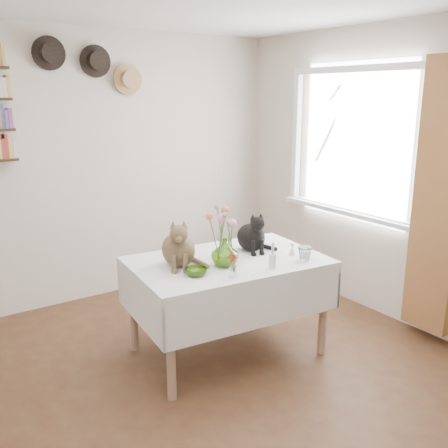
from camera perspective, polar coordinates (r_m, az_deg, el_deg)
room at (r=2.79m, az=-0.08°, el=0.77°), size 4.08×4.58×2.58m
window at (r=4.66m, az=14.53°, el=7.73°), size 0.12×1.52×1.32m
curtain at (r=4.11m, az=23.38°, el=2.63°), size 0.12×0.38×2.10m
dining_table at (r=3.72m, az=0.39°, el=-6.75°), size 1.47×1.03×0.75m
tabby_cat at (r=3.49m, az=-5.26°, el=-1.94°), size 0.35×0.38×0.36m
black_cat at (r=3.83m, az=3.10°, el=-0.71°), size 0.28×0.32×0.32m
flower_vase at (r=3.49m, az=0.10°, el=-3.27°), size 0.26×0.26×0.20m
green_bowl at (r=3.35m, az=-3.24°, el=-5.48°), size 0.18×0.18×0.05m
drinking_glass at (r=3.69m, az=9.23°, el=-3.32°), size 0.14×0.14×0.10m
candlestick at (r=3.47m, az=5.56°, el=-4.11°), size 0.05×0.05×0.19m
berry_jar at (r=3.29m, az=0.98°, el=-4.71°), size 0.05×0.05×0.19m
porcelain_figurine at (r=3.78m, az=7.78°, el=-2.94°), size 0.05×0.05×0.09m
flower_bouquet at (r=3.44m, az=-0.06°, el=0.62°), size 0.17×0.12×0.39m
wall_hats at (r=4.73m, az=-14.76°, el=17.18°), size 0.98×0.09×0.48m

